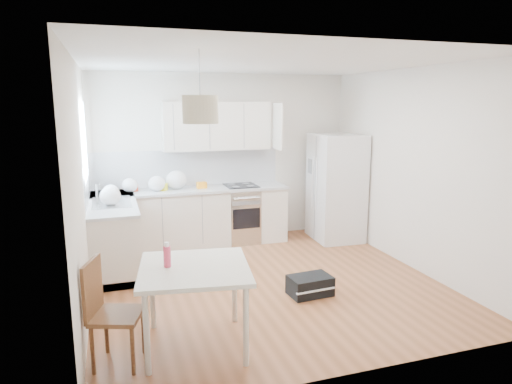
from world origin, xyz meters
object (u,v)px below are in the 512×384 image
dining_chair (117,313)px  dining_table (195,275)px  refrigerator (337,187)px  gym_bag (310,285)px

dining_chair → dining_table: bearing=27.0°
refrigerator → dining_table: refrigerator is taller
refrigerator → gym_bag: size_ratio=3.52×
dining_chair → refrigerator: bearing=57.1°
refrigerator → dining_chair: size_ratio=1.85×
dining_table → refrigerator: bearing=51.7°
gym_bag → refrigerator: bearing=50.9°
dining_table → gym_bag: 1.76m
refrigerator → dining_table: (-2.86, -2.69, -0.18)m
dining_chair → gym_bag: dining_chair is taller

